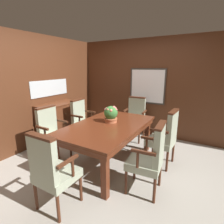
% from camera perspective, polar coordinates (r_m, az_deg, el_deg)
% --- Properties ---
extents(ground_plane, '(14.00, 14.00, 0.00)m').
position_cam_1_polar(ground_plane, '(3.43, -2.30, -16.39)').
color(ground_plane, '#A39E93').
extents(wall_back, '(7.20, 0.08, 2.45)m').
position_cam_1_polar(wall_back, '(4.66, 10.25, 7.73)').
color(wall_back, '#4C2816').
rests_on(wall_back, ground_plane).
extents(wall_left, '(0.08, 7.20, 2.45)m').
position_cam_1_polar(wall_left, '(4.24, -23.59, 6.08)').
color(wall_left, '#4C2816').
rests_on(wall_left, ground_plane).
extents(dining_table, '(1.15, 1.88, 0.75)m').
position_cam_1_polar(dining_table, '(3.20, -1.37, -5.63)').
color(dining_table, '#562614').
rests_on(dining_table, ground_plane).
extents(chair_right_far, '(0.48, 0.52, 1.05)m').
position_cam_1_polar(chair_right_far, '(3.29, 16.94, -7.44)').
color(chair_right_far, '#472314').
rests_on(chair_right_far, ground_plane).
extents(chair_left_far, '(0.47, 0.51, 1.05)m').
position_cam_1_polar(chair_left_far, '(4.10, -9.70, -2.60)').
color(chair_left_far, '#472314').
rests_on(chair_left_far, ground_plane).
extents(chair_head_near, '(0.51, 0.46, 1.05)m').
position_cam_1_polar(chair_head_near, '(2.33, -19.06, -17.27)').
color(chair_head_near, '#472314').
rests_on(chair_head_near, ground_plane).
extents(chair_head_far, '(0.53, 0.50, 1.05)m').
position_cam_1_polar(chair_head_far, '(4.35, 7.59, -1.50)').
color(chair_head_far, '#472314').
rests_on(chair_head_far, ground_plane).
extents(chair_left_near, '(0.46, 0.51, 1.05)m').
position_cam_1_polar(chair_left_near, '(3.53, -19.12, -6.09)').
color(chair_left_near, '#472314').
rests_on(chair_left_near, ground_plane).
extents(chair_right_near, '(0.50, 0.53, 1.05)m').
position_cam_1_polar(chair_right_near, '(2.55, 12.38, -13.83)').
color(chair_right_near, '#472314').
rests_on(chair_right_near, ground_plane).
extents(potted_plant, '(0.26, 0.25, 0.32)m').
position_cam_1_polar(potted_plant, '(3.27, -0.38, -0.74)').
color(potted_plant, '#B2603D').
rests_on(potted_plant, dining_table).
extents(sideboard_cabinet, '(0.48, 1.04, 0.93)m').
position_cam_1_polar(sideboard_cabinet, '(4.42, -16.81, -3.15)').
color(sideboard_cabinet, '#512816').
rests_on(sideboard_cabinet, ground_plane).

